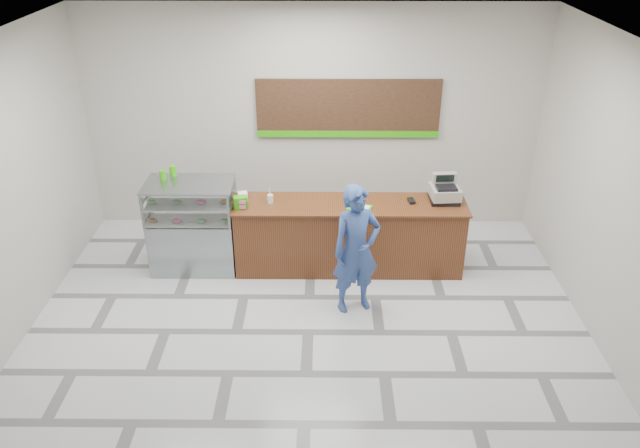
{
  "coord_description": "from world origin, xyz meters",
  "views": [
    {
      "loc": [
        0.21,
        -6.23,
        4.83
      ],
      "look_at": [
        0.14,
        0.9,
        1.05
      ],
      "focal_mm": 35.0,
      "sensor_mm": 36.0,
      "label": 1
    }
  ],
  "objects_px": {
    "display_case": "(193,225)",
    "serving_tray": "(360,208)",
    "customer": "(356,250)",
    "cash_register": "(445,191)",
    "sales_counter": "(349,236)"
  },
  "relations": [
    {
      "from": "display_case",
      "to": "customer",
      "type": "relative_size",
      "value": 0.77
    },
    {
      "from": "cash_register",
      "to": "serving_tray",
      "type": "height_order",
      "value": "cash_register"
    },
    {
      "from": "cash_register",
      "to": "serving_tray",
      "type": "xyz_separation_m",
      "value": [
        -1.19,
        -0.26,
        -0.13
      ]
    },
    {
      "from": "sales_counter",
      "to": "display_case",
      "type": "distance_m",
      "value": 2.23
    },
    {
      "from": "cash_register",
      "to": "serving_tray",
      "type": "distance_m",
      "value": 1.23
    },
    {
      "from": "cash_register",
      "to": "customer",
      "type": "xyz_separation_m",
      "value": [
        -1.27,
        -1.11,
        -0.3
      ]
    },
    {
      "from": "serving_tray",
      "to": "customer",
      "type": "relative_size",
      "value": 0.21
    },
    {
      "from": "sales_counter",
      "to": "display_case",
      "type": "relative_size",
      "value": 2.45
    },
    {
      "from": "display_case",
      "to": "serving_tray",
      "type": "distance_m",
      "value": 2.38
    },
    {
      "from": "display_case",
      "to": "cash_register",
      "type": "relative_size",
      "value": 3.0
    },
    {
      "from": "serving_tray",
      "to": "customer",
      "type": "height_order",
      "value": "customer"
    },
    {
      "from": "sales_counter",
      "to": "customer",
      "type": "height_order",
      "value": "customer"
    },
    {
      "from": "sales_counter",
      "to": "display_case",
      "type": "bearing_deg",
      "value": -180.0
    },
    {
      "from": "cash_register",
      "to": "serving_tray",
      "type": "bearing_deg",
      "value": -172.54
    },
    {
      "from": "customer",
      "to": "display_case",
      "type": "bearing_deg",
      "value": 136.68
    }
  ]
}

